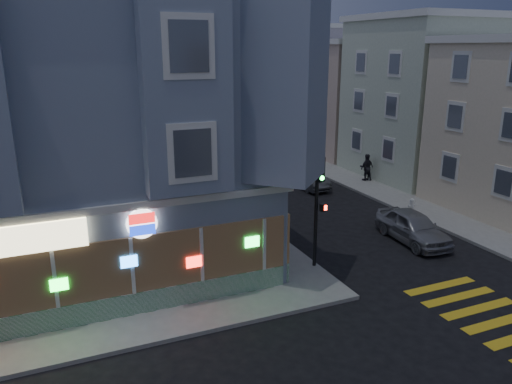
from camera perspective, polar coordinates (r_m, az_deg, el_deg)
ground at (r=16.29m, az=6.80°, el=-17.16°), size 120.00×120.00×0.00m
sidewalk_ne at (r=46.71m, az=17.35°, el=4.54°), size 24.00×42.00×0.15m
corner_building at (r=22.89m, az=-20.66°, el=7.36°), size 14.60×14.60×11.40m
row_house_b at (r=38.50m, az=20.75°, el=9.92°), size 12.00×8.60×10.50m
row_house_c at (r=45.46m, az=12.76°, el=10.41°), size 12.00×8.60×9.00m
row_house_d at (r=52.94m, az=7.02°, el=12.26°), size 12.00×8.60×10.50m
utility_pole at (r=40.64m, az=4.85°, el=10.31°), size 2.20×0.30×9.00m
street_tree_near at (r=46.17m, az=1.51°, el=9.98°), size 3.00×3.00×5.30m
street_tree_far at (r=53.50m, az=-2.14°, el=10.83°), size 3.00×3.00×5.30m
pedestrian_a at (r=34.92m, az=12.47°, el=2.79°), size 1.05×0.92×1.81m
pedestrian_b at (r=34.84m, az=12.57°, el=2.72°), size 1.10×0.60×1.78m
parked_car_a at (r=24.83m, az=17.49°, el=-3.81°), size 2.10×4.51×1.49m
parked_car_b at (r=33.00m, az=5.82°, el=1.61°), size 1.58×4.06×1.32m
parked_car_c at (r=37.50m, az=1.97°, el=3.44°), size 2.16×4.61×1.30m
parked_car_d at (r=42.36m, az=-0.41°, el=4.86°), size 2.42×4.50×1.20m
traffic_signal at (r=20.06m, az=7.17°, el=-0.16°), size 0.60×0.52×4.69m
fire_hydrant at (r=28.93m, az=17.37°, el=-1.39°), size 0.44×0.26×0.77m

